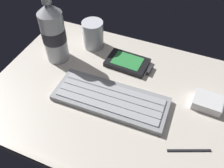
% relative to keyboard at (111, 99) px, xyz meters
% --- Properties ---
extents(ground_plane, '(0.64, 0.48, 0.03)m').
position_rel_keyboard_xyz_m(ground_plane, '(-0.01, 0.03, -0.02)').
color(ground_plane, beige).
extents(keyboard, '(0.29, 0.12, 0.02)m').
position_rel_keyboard_xyz_m(keyboard, '(0.00, 0.00, 0.00)').
color(keyboard, '#93969B').
rests_on(keyboard, ground_plane).
extents(handheld_device, '(0.13, 0.08, 0.02)m').
position_rel_keyboard_xyz_m(handheld_device, '(-0.00, 0.14, -0.00)').
color(handheld_device, black).
rests_on(handheld_device, ground_plane).
extents(juice_cup, '(0.06, 0.06, 0.09)m').
position_rel_keyboard_xyz_m(juice_cup, '(-0.14, 0.19, 0.03)').
color(juice_cup, silver).
rests_on(juice_cup, ground_plane).
extents(water_bottle, '(0.07, 0.07, 0.21)m').
position_rel_keyboard_xyz_m(water_bottle, '(-0.21, 0.09, 0.08)').
color(water_bottle, silver).
rests_on(water_bottle, ground_plane).
extents(charger_block, '(0.07, 0.06, 0.02)m').
position_rel_keyboard_xyz_m(charger_block, '(0.23, 0.08, 0.00)').
color(charger_block, white).
rests_on(charger_block, ground_plane).
extents(stylus_pen, '(0.09, 0.04, 0.01)m').
position_rel_keyboard_xyz_m(stylus_pen, '(0.21, -0.06, -0.00)').
color(stylus_pen, '#26262B').
rests_on(stylus_pen, ground_plane).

